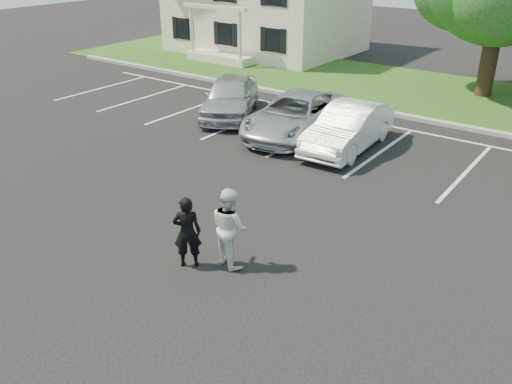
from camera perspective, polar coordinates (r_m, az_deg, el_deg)
ground_plane at (r=12.16m, az=-2.80°, el=-6.98°), size 90.00×90.00×0.00m
curb at (r=21.93m, az=17.31°, el=7.27°), size 40.00×0.30×0.15m
grass_strip at (r=25.63m, az=20.42°, el=9.30°), size 44.00×8.00×0.08m
stall_lines at (r=18.80m, az=18.05°, el=3.95°), size 34.00×5.36×0.01m
man_black_suit at (r=11.59m, az=-7.26°, el=-4.21°), size 0.71×0.68×1.64m
man_white_shirt at (r=11.56m, az=-2.81°, el=-3.68°), size 1.05×0.94×1.78m
car_silver_west at (r=21.51m, az=-2.73°, el=10.01°), size 3.74×4.88×1.55m
car_silver_minivan at (r=19.45m, az=4.14°, el=8.10°), size 3.05×5.44×1.44m
car_white_sedan at (r=18.28m, az=9.70°, el=6.69°), size 1.77×4.52×1.46m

